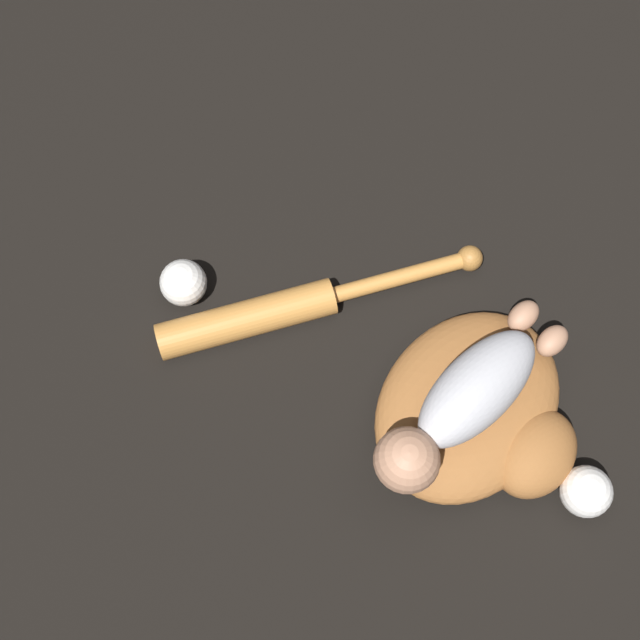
% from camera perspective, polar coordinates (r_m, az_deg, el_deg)
% --- Properties ---
extents(ground_plane, '(6.00, 6.00, 0.00)m').
position_cam_1_polar(ground_plane, '(1.42, 10.03, -8.33)').
color(ground_plane, black).
extents(baseball_glove, '(0.33, 0.31, 0.09)m').
position_cam_1_polar(baseball_glove, '(1.39, 10.12, -5.88)').
color(baseball_glove, '#935B2D').
rests_on(baseball_glove, ground).
extents(baby_figure, '(0.37, 0.13, 0.09)m').
position_cam_1_polar(baby_figure, '(1.30, 9.08, -5.31)').
color(baby_figure, '#B2B2B7').
rests_on(baby_figure, baseball_glove).
extents(baseball_bat, '(0.47, 0.35, 0.06)m').
position_cam_1_polar(baseball_bat, '(1.44, -2.46, 0.68)').
color(baseball_bat, '#C6843D').
rests_on(baseball_bat, ground).
extents(baseball, '(0.08, 0.08, 0.08)m').
position_cam_1_polar(baseball, '(1.46, -8.74, 2.37)').
color(baseball, white).
rests_on(baseball, ground).
extents(baseball_spare, '(0.08, 0.08, 0.08)m').
position_cam_1_polar(baseball_spare, '(1.40, 16.67, -10.47)').
color(baseball_spare, white).
rests_on(baseball_spare, ground).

